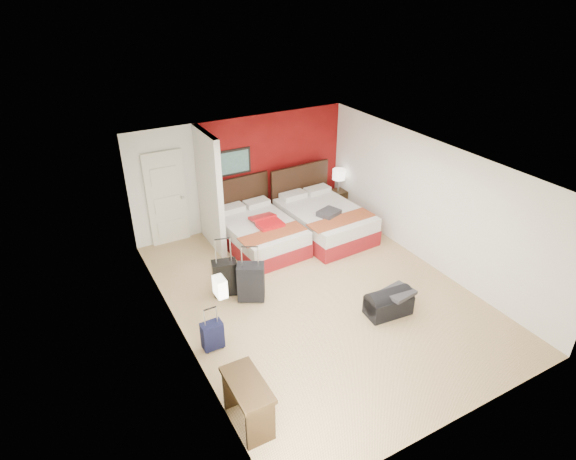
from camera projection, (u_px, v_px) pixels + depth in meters
ground at (318, 294)px, 8.77m from camera, size 6.50×6.50×0.00m
room_walls at (212, 219)px, 8.67m from camera, size 5.02×6.52×2.50m
red_accent_panel at (272, 167)px, 10.98m from camera, size 3.50×0.04×2.50m
partition_wall at (210, 191)px, 9.76m from camera, size 0.12×1.20×2.50m
entry_door at (167, 198)px, 10.00m from camera, size 0.82×0.06×2.05m
bed_left at (260, 235)px, 10.14m from camera, size 1.49×2.04×0.59m
bed_right at (325, 222)px, 10.62m from camera, size 1.59×2.18×0.63m
red_suitcase_open at (266, 221)px, 9.94m from camera, size 0.53×0.72×0.09m
jacket_bundle at (329, 213)px, 10.17m from camera, size 0.54×0.49×0.11m
nightstand at (338, 200)px, 11.76m from camera, size 0.37×0.37×0.50m
table_lamp at (339, 180)px, 11.51m from camera, size 0.37×0.37×0.55m
suitcase_black at (225, 279)px, 8.63m from camera, size 0.49×0.37×0.65m
suitcase_charcoal at (251, 283)px, 8.47m from camera, size 0.55×0.48×0.69m
suitcase_navy at (213, 337)px, 7.41m from camera, size 0.33×0.20×0.46m
duffel_bag at (388, 304)px, 8.19m from camera, size 0.81×0.48×0.39m
jacket_draped at (399, 292)px, 8.10m from camera, size 0.55×0.48×0.07m
desk at (248, 403)px, 6.11m from camera, size 0.43×0.86×0.71m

